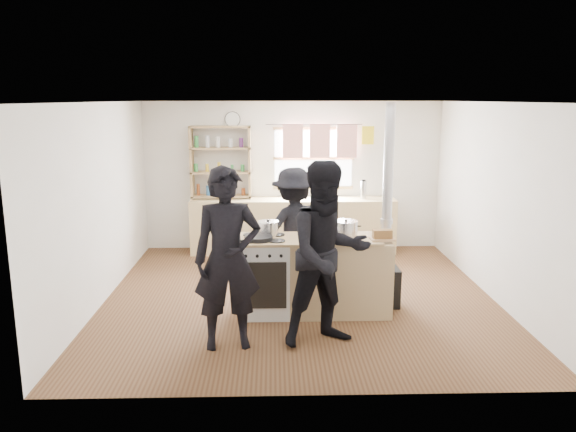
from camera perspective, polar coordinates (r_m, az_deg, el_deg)
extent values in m
cube|color=brown|center=(7.43, 1.16, -8.21)|extent=(5.00, 5.00, 0.01)
cube|color=#DABF83|center=(9.43, 0.52, -0.96)|extent=(3.40, 0.55, 0.90)
cube|color=tan|center=(9.48, -6.77, 2.02)|extent=(1.00, 0.28, 0.03)
cube|color=tan|center=(9.42, -6.83, 4.42)|extent=(1.00, 0.28, 0.03)
cube|color=tan|center=(9.38, -6.89, 6.84)|extent=(1.00, 0.28, 0.03)
cube|color=tan|center=(9.36, -6.94, 8.98)|extent=(1.00, 0.28, 0.03)
cube|color=tan|center=(9.46, -9.76, 5.37)|extent=(0.04, 0.28, 1.20)
cube|color=tan|center=(9.37, -3.92, 5.45)|extent=(0.04, 0.28, 1.20)
cylinder|color=silver|center=(9.43, 7.66, 2.65)|extent=(0.10, 0.10, 0.30)
cube|color=white|center=(6.75, -2.45, -6.21)|extent=(0.60, 0.60, 0.90)
cube|color=tan|center=(6.80, 5.21, -6.13)|extent=(1.20, 0.60, 0.90)
cube|color=tan|center=(6.63, 1.42, -2.36)|extent=(1.84, 0.64, 0.03)
cylinder|color=black|center=(6.52, -3.01, -2.25)|extent=(0.45, 0.45, 0.05)
cylinder|color=#30531C|center=(6.51, -3.01, -2.13)|extent=(0.29, 0.29, 0.02)
cube|color=silver|center=(6.63, 3.04, -1.90)|extent=(0.33, 0.25, 0.08)
cube|color=brown|center=(6.62, 3.04, -1.70)|extent=(0.28, 0.21, 0.02)
cylinder|color=silver|center=(6.71, -2.04, -1.32)|extent=(0.24, 0.24, 0.16)
cylinder|color=silver|center=(6.70, -2.04, -0.59)|extent=(0.25, 0.25, 0.01)
sphere|color=black|center=(6.69, -2.04, -0.47)|extent=(0.03, 0.03, 0.03)
cylinder|color=silver|center=(6.69, 5.89, -1.35)|extent=(0.28, 0.28, 0.18)
cylinder|color=silver|center=(6.67, 5.91, -0.54)|extent=(0.29, 0.29, 0.01)
sphere|color=black|center=(6.67, 5.91, -0.42)|extent=(0.03, 0.03, 0.03)
cube|color=tan|center=(6.62, 9.54, -2.31)|extent=(0.29, 0.21, 0.02)
cube|color=olive|center=(6.61, 9.55, -1.81)|extent=(0.22, 0.12, 0.10)
cube|color=black|center=(7.16, 9.74, -7.08)|extent=(0.35, 0.35, 0.48)
cylinder|color=#ADADB2|center=(6.86, 10.11, 2.84)|extent=(0.12, 0.12, 2.02)
imported|color=black|center=(5.75, -6.16, -4.35)|extent=(0.75, 0.56, 1.89)
imported|color=black|center=(5.80, 4.08, -3.92)|extent=(1.13, 1.00, 1.93)
imported|color=black|center=(7.48, 0.59, -1.39)|extent=(1.22, 0.96, 1.66)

